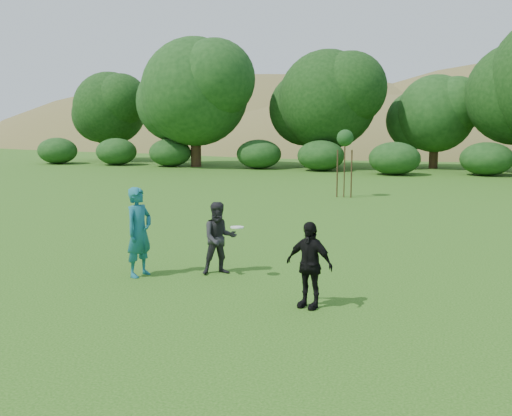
{
  "coord_description": "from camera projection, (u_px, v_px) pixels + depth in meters",
  "views": [
    {
      "loc": [
        4.54,
        -9.85,
        3.17
      ],
      "look_at": [
        0.0,
        3.0,
        1.1
      ],
      "focal_mm": 40.0,
      "sensor_mm": 36.0,
      "label": 1
    }
  ],
  "objects": [
    {
      "name": "frisbee",
      "position": [
        237.0,
        227.0,
        11.46
      ],
      "size": [
        0.27,
        0.27,
        0.03
      ],
      "color": "white",
      "rests_on": "ground"
    },
    {
      "name": "player_black",
      "position": [
        309.0,
        265.0,
        9.73
      ],
      "size": [
        0.95,
        0.59,
        1.5
      ],
      "primitive_type": "imported",
      "rotation": [
        0.0,
        0.0,
        -0.27
      ],
      "color": "black",
      "rests_on": "ground"
    },
    {
      "name": "sapling",
      "position": [
        345.0,
        140.0,
        23.74
      ],
      "size": [
        0.7,
        0.7,
        2.85
      ],
      "color": "#3B2817",
      "rests_on": "ground"
    },
    {
      "name": "ground",
      "position": [
        205.0,
        285.0,
        11.15
      ],
      "size": [
        120.0,
        120.0,
        0.0
      ],
      "primitive_type": "plane",
      "color": "#19470C",
      "rests_on": "ground"
    },
    {
      "name": "player_grey",
      "position": [
        219.0,
        238.0,
        11.87
      ],
      "size": [
        0.94,
        0.9,
        1.53
      ],
      "primitive_type": "imported",
      "rotation": [
        0.0,
        0.0,
        0.61
      ],
      "color": "#232325",
      "rests_on": "ground"
    },
    {
      "name": "tree_row",
      "position": [
        439.0,
        95.0,
        36.1
      ],
      "size": [
        53.92,
        10.38,
        9.62
      ],
      "color": "#3A2616",
      "rests_on": "ground"
    },
    {
      "name": "hillside",
      "position": [
        413.0,
        235.0,
        76.95
      ],
      "size": [
        150.0,
        72.0,
        52.0
      ],
      "color": "olive",
      "rests_on": "ground"
    },
    {
      "name": "player_teal",
      "position": [
        139.0,
        232.0,
        11.7
      ],
      "size": [
        0.57,
        0.75,
        1.85
      ],
      "primitive_type": "imported",
      "rotation": [
        0.0,
        0.0,
        1.38
      ],
      "color": "#185F6C",
      "rests_on": "ground"
    }
  ]
}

